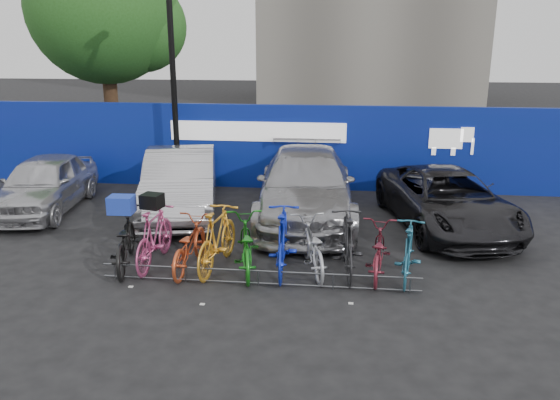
# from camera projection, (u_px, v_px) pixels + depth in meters

# --- Properties ---
(ground) EXTENTS (100.00, 100.00, 0.00)m
(ground) POSITION_uv_depth(u_px,v_px,m) (263.00, 272.00, 10.10)
(ground) COLOR black
(ground) RESTS_ON ground
(hoarding) EXTENTS (22.00, 0.18, 2.40)m
(hoarding) POSITION_uv_depth(u_px,v_px,m) (293.00, 147.00, 15.48)
(hoarding) COLOR navy
(hoarding) RESTS_ON ground
(tree) EXTENTS (5.40, 5.20, 7.80)m
(tree) POSITION_uv_depth(u_px,v_px,m) (110.00, 12.00, 19.00)
(tree) COLOR #382314
(tree) RESTS_ON ground
(lamppost) EXTENTS (0.25, 0.50, 6.11)m
(lamppost) POSITION_uv_depth(u_px,v_px,m) (173.00, 73.00, 14.68)
(lamppost) COLOR black
(lamppost) RESTS_ON ground
(bike_rack) EXTENTS (5.60, 0.03, 0.30)m
(bike_rack) POSITION_uv_depth(u_px,v_px,m) (258.00, 277.00, 9.49)
(bike_rack) COLOR #595B60
(bike_rack) RESTS_ON ground
(car_0) EXTENTS (2.08, 4.23, 1.39)m
(car_0) POSITION_uv_depth(u_px,v_px,m) (44.00, 184.00, 13.57)
(car_0) COLOR #B3B3B7
(car_0) RESTS_ON ground
(car_1) EXTENTS (2.65, 4.97, 1.56)m
(car_1) POSITION_uv_depth(u_px,v_px,m) (181.00, 182.00, 13.36)
(car_1) COLOR #A7A7AC
(car_1) RESTS_ON ground
(car_2) EXTENTS (2.56, 5.62, 1.60)m
(car_2) POSITION_uv_depth(u_px,v_px,m) (306.00, 185.00, 13.01)
(car_2) COLOR #9C9CA0
(car_2) RESTS_ON ground
(car_3) EXTENTS (3.10, 5.08, 1.32)m
(car_3) POSITION_uv_depth(u_px,v_px,m) (446.00, 200.00, 12.33)
(car_3) COLOR black
(car_3) RESTS_ON ground
(bike_0) EXTENTS (1.18, 2.13, 1.06)m
(bike_0) POSITION_uv_depth(u_px,v_px,m) (124.00, 240.00, 10.21)
(bike_0) COLOR black
(bike_0) RESTS_ON ground
(bike_1) EXTENTS (0.58, 1.90, 1.13)m
(bike_1) POSITION_uv_depth(u_px,v_px,m) (154.00, 237.00, 10.28)
(bike_1) COLOR #BE437B
(bike_1) RESTS_ON ground
(bike_2) EXTENTS (0.72, 1.84, 0.95)m
(bike_2) POSITION_uv_depth(u_px,v_px,m) (189.00, 245.00, 10.11)
(bike_2) COLOR #BC4622
(bike_2) RESTS_ON ground
(bike_3) EXTENTS (0.81, 2.02, 1.18)m
(bike_3) POSITION_uv_depth(u_px,v_px,m) (217.00, 239.00, 10.09)
(bike_3) COLOR orange
(bike_3) RESTS_ON ground
(bike_4) EXTENTS (1.06, 2.03, 1.02)m
(bike_4) POSITION_uv_depth(u_px,v_px,m) (245.00, 245.00, 10.02)
(bike_4) COLOR #167217
(bike_4) RESTS_ON ground
(bike_5) EXTENTS (0.68, 2.03, 1.21)m
(bike_5) POSITION_uv_depth(u_px,v_px,m) (283.00, 241.00, 9.97)
(bike_5) COLOR #1226BA
(bike_5) RESTS_ON ground
(bike_6) EXTENTS (1.08, 1.95, 0.97)m
(bike_6) POSITION_uv_depth(u_px,v_px,m) (312.00, 246.00, 10.02)
(bike_6) COLOR #A5A7AD
(bike_6) RESTS_ON ground
(bike_7) EXTENTS (0.67, 1.94, 1.15)m
(bike_7) POSITION_uv_depth(u_px,v_px,m) (347.00, 244.00, 9.90)
(bike_7) COLOR black
(bike_7) RESTS_ON ground
(bike_8) EXTENTS (0.79, 1.82, 0.93)m
(bike_8) POSITION_uv_depth(u_px,v_px,m) (378.00, 251.00, 9.85)
(bike_8) COLOR maroon
(bike_8) RESTS_ON ground
(bike_9) EXTENTS (0.77, 1.79, 1.04)m
(bike_9) POSITION_uv_depth(u_px,v_px,m) (408.00, 251.00, 9.68)
(bike_9) COLOR #23637D
(bike_9) RESTS_ON ground
(cargo_crate) EXTENTS (0.47, 0.36, 0.32)m
(cargo_crate) POSITION_uv_depth(u_px,v_px,m) (121.00, 205.00, 10.01)
(cargo_crate) COLOR #1E3BBA
(cargo_crate) RESTS_ON bike_0
(cargo_topcase) EXTENTS (0.42, 0.39, 0.27)m
(cargo_topcase) POSITION_uv_depth(u_px,v_px,m) (152.00, 201.00, 10.08)
(cargo_topcase) COLOR black
(cargo_topcase) RESTS_ON bike_1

